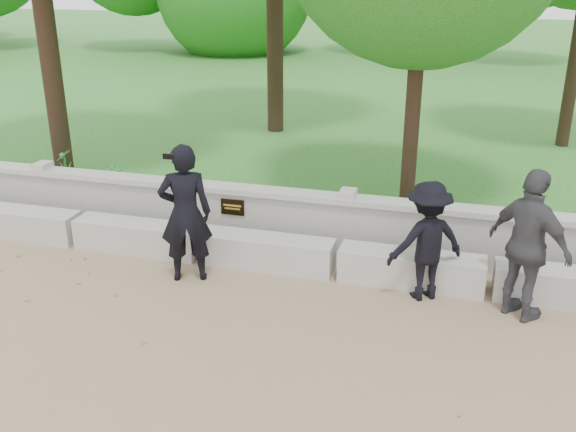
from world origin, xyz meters
name	(u,v)px	position (x,y,z in m)	size (l,w,h in m)	color
ground	(138,324)	(0.00, 0.00, 0.00)	(80.00, 80.00, 0.00)	#8C7456
lawn	(352,96)	(0.00, 14.00, 0.12)	(40.00, 22.00, 0.25)	#275B1D
concrete_bench	(200,244)	(0.00, 1.90, 0.22)	(11.90, 0.45, 0.45)	#B7B4AC
parapet_wall	(218,212)	(0.00, 2.60, 0.46)	(12.50, 0.35, 0.90)	#ACA9A2
man_main	(185,213)	(0.09, 1.28, 0.94)	(0.80, 0.75, 1.88)	black
visitor_mid	(427,241)	(3.19, 1.61, 0.77)	(1.15, 1.01, 1.55)	black
visitor_right	(529,246)	(4.35, 1.41, 0.93)	(1.13, 1.04, 1.86)	#3C3D41
shrub_a	(115,181)	(-2.13, 3.30, 0.55)	(0.31, 0.21, 0.59)	#2D8434
shrub_b	(181,184)	(-0.91, 3.30, 0.59)	(0.38, 0.30, 0.69)	#2D8434
shrub_d	(65,167)	(-3.36, 3.69, 0.57)	(0.36, 0.32, 0.65)	#2D8434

